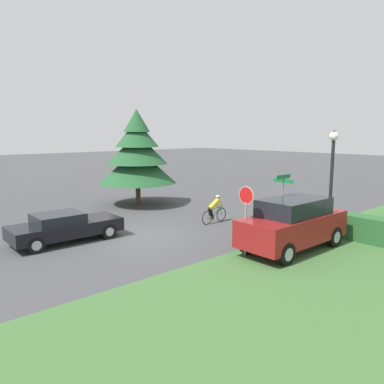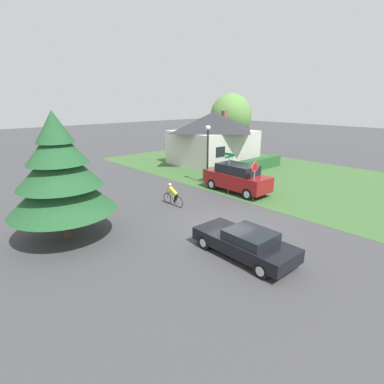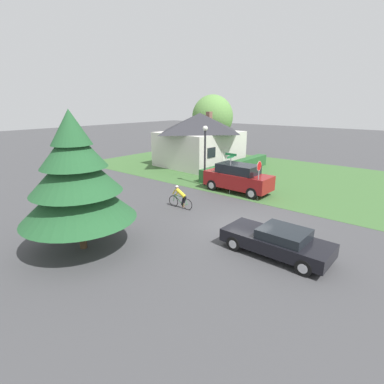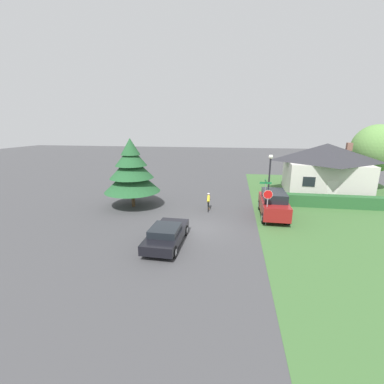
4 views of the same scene
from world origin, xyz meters
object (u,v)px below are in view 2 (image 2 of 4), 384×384
object	(u,v)px
parked_suv_right	(237,178)
deciduous_tree_right	(231,116)
cottage_house	(213,137)
cyclist	(173,195)
conifer_tall_near	(60,174)
sedan_left_lane	(245,243)
stop_sign	(254,174)
street_lamp	(208,145)
street_name_sign	(229,166)

from	to	relation	value
parked_suv_right	deciduous_tree_right	world-z (taller)	deciduous_tree_right
cottage_house	cyclist	distance (m)	13.65
cottage_house	conifer_tall_near	world-z (taller)	conifer_tall_near
cottage_house	sedan_left_lane	world-z (taller)	cottage_house
stop_sign	deciduous_tree_right	xyz separation A→B (m)	(12.56, 12.79, 2.76)
cottage_house	street_lamp	size ratio (longest dim) A/B	1.80
cyclist	street_name_sign	size ratio (longest dim) A/B	0.62
cyclist	deciduous_tree_right	size ratio (longest dim) A/B	0.25
cottage_house	sedan_left_lane	size ratio (longest dim) A/B	1.85
cyclist	street_lamp	size ratio (longest dim) A/B	0.38
sedan_left_lane	deciduous_tree_right	distance (m)	25.65
parked_suv_right	conifer_tall_near	distance (m)	12.04
conifer_tall_near	cyclist	bearing A→B (deg)	1.32
cyclist	street_name_sign	xyz separation A→B (m)	(4.50, -0.65, 1.29)
cyclist	stop_sign	xyz separation A→B (m)	(4.45, -2.84, 1.13)
cottage_house	conifer_tall_near	bearing A→B (deg)	-153.89
stop_sign	street_name_sign	xyz separation A→B (m)	(0.05, 2.19, 0.17)
cottage_house	deciduous_tree_right	xyz separation A→B (m)	(5.71, 2.55, 1.86)
conifer_tall_near	sedan_left_lane	bearing A→B (deg)	-54.82
sedan_left_lane	street_lamp	world-z (taller)	street_lamp
street_lamp	stop_sign	bearing A→B (deg)	-97.68
sedan_left_lane	parked_suv_right	world-z (taller)	parked_suv_right
sedan_left_lane	stop_sign	size ratio (longest dim) A/B	1.74
parked_suv_right	stop_sign	world-z (taller)	stop_sign
cyclist	conifer_tall_near	bearing A→B (deg)	88.17
parked_suv_right	cyclist	bearing A→B (deg)	81.01
sedan_left_lane	conifer_tall_near	size ratio (longest dim) A/B	0.76
cottage_house	street_lamp	distance (m)	8.20
street_lamp	conifer_tall_near	xyz separation A→B (m)	(-11.76, -2.19, 0.05)
deciduous_tree_right	street_lamp	bearing A→B (deg)	-146.40
street_name_sign	deciduous_tree_right	xyz separation A→B (m)	(12.51, 10.59, 2.59)
cottage_house	conifer_tall_near	xyz separation A→B (m)	(-17.96, -7.55, 0.45)
cottage_house	sedan_left_lane	distance (m)	19.60
parked_suv_right	conifer_tall_near	size ratio (longest dim) A/B	0.81
parked_suv_right	cottage_house	bearing A→B (deg)	-35.81
stop_sign	street_lamp	world-z (taller)	street_lamp
street_name_sign	cyclist	bearing A→B (deg)	171.81
parked_suv_right	stop_sign	bearing A→B (deg)	160.26
stop_sign	deciduous_tree_right	distance (m)	18.14
conifer_tall_near	parked_suv_right	bearing A→B (deg)	-3.52
sedan_left_lane	parked_suv_right	size ratio (longest dim) A/B	0.94
deciduous_tree_right	sedan_left_lane	bearing A→B (deg)	-137.95
cottage_house	street_lamp	xyz separation A→B (m)	(-6.19, -5.36, 0.40)
stop_sign	conifer_tall_near	size ratio (longest dim) A/B	0.44
parked_suv_right	street_name_sign	world-z (taller)	street_name_sign
sedan_left_lane	cyclist	xyz separation A→B (m)	(1.81, 7.03, 0.05)
deciduous_tree_right	cyclist	bearing A→B (deg)	-149.69
sedan_left_lane	deciduous_tree_right	world-z (taller)	deciduous_tree_right
street_lamp	cottage_house	bearing A→B (deg)	40.86
parked_suv_right	street_lamp	world-z (taller)	street_lamp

